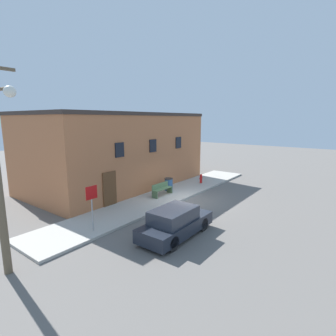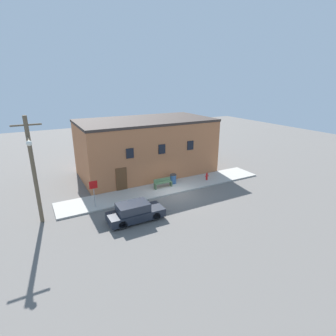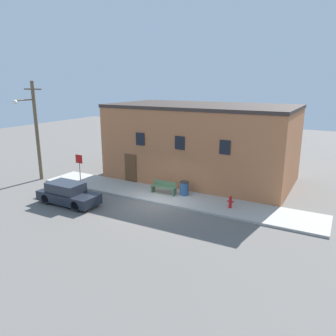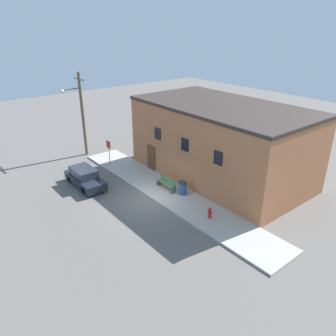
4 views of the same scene
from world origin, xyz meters
name	(u,v)px [view 3 (image 3 of 4)]	position (x,y,z in m)	size (l,w,h in m)	color
ground_plane	(156,204)	(0.00, 0.00, 0.00)	(80.00, 80.00, 0.00)	#66605B
sidewalk	(167,196)	(0.00, 1.46, 0.06)	(19.65, 2.92, 0.13)	#B2ADA3
brick_building	(201,142)	(0.16, 6.58, 2.89)	(13.71, 7.44, 5.77)	#B26B42
fire_hydrant	(230,202)	(4.36, 1.32, 0.50)	(0.41, 0.19, 0.74)	red
stop_sign	(79,164)	(-6.88, 0.64, 1.63)	(0.62, 0.06, 2.17)	gray
bench	(164,187)	(-0.38, 1.67, 0.56)	(1.72, 0.44, 0.85)	#4C6B47
trash_bin	(184,188)	(0.94, 2.07, 0.59)	(0.62, 0.62, 0.91)	#2D517F
utility_pole	(35,128)	(-10.71, 0.25, 4.02)	(1.80, 1.89, 7.48)	brown
parked_car	(68,194)	(-4.82, -2.63, 0.65)	(4.02, 1.61, 1.37)	black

